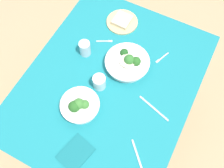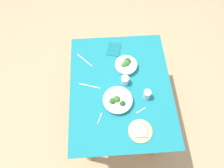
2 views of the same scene
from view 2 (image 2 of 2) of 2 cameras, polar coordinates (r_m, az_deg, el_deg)
The scene contains 12 objects.
ground_plane at distance 2.61m, azimuth 1.81°, elevation -8.26°, with size 6.00×6.00×0.00m, color tan.
dining_table at distance 2.04m, azimuth 2.30°, elevation -2.50°, with size 1.21×0.95×0.75m.
broccoli_bowl_far at distance 2.00m, azimuth 3.90°, elevation 5.26°, with size 0.21×0.21×0.10m.
broccoli_bowl_near at distance 1.83m, azimuth 1.55°, elevation -4.64°, with size 0.26×0.26×0.10m.
bread_side_plate at distance 1.78m, azimuth 7.88°, elevation -12.74°, with size 0.20×0.20×0.04m.
water_glass_center at distance 1.86m, azimuth 9.66°, elevation -2.87°, with size 0.07×0.07×0.10m, color silver.
water_glass_side at distance 1.91m, azimuth 3.59°, elevation 1.01°, with size 0.07×0.07×0.09m, color silver.
fork_by_far_bowl at distance 1.81m, azimuth -3.39°, elevation -9.42°, with size 0.10×0.05×0.00m.
fork_by_near_bowl at distance 1.85m, azimuth 7.96°, elevation -7.28°, with size 0.06×0.09×0.00m.
table_knife_left at distance 2.09m, azimuth -7.59°, elevation 6.57°, with size 0.22×0.01×0.00m, color #B7B7BC.
table_knife_right at distance 1.94m, azimuth -6.29°, elevation -0.49°, with size 0.21×0.01×0.00m, color #B7B7BC.
napkin_folded_upper at distance 2.15m, azimuth 0.53°, elevation 9.65°, with size 0.17×0.13×0.01m, color #156870.
Camera 2 is at (0.85, -0.14, 2.47)m, focal length 32.95 mm.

